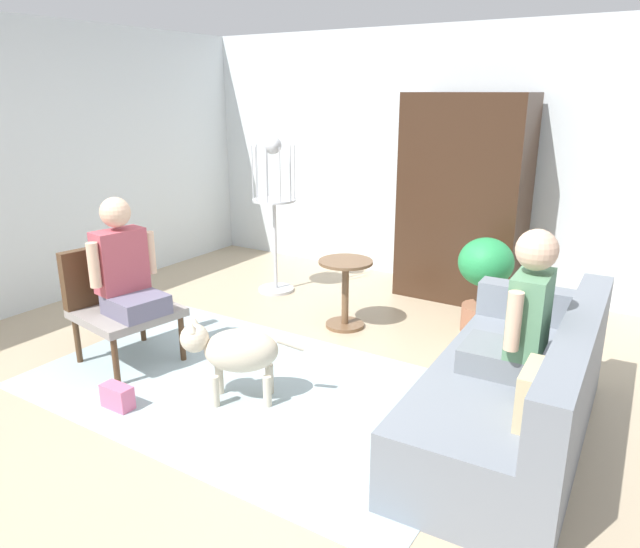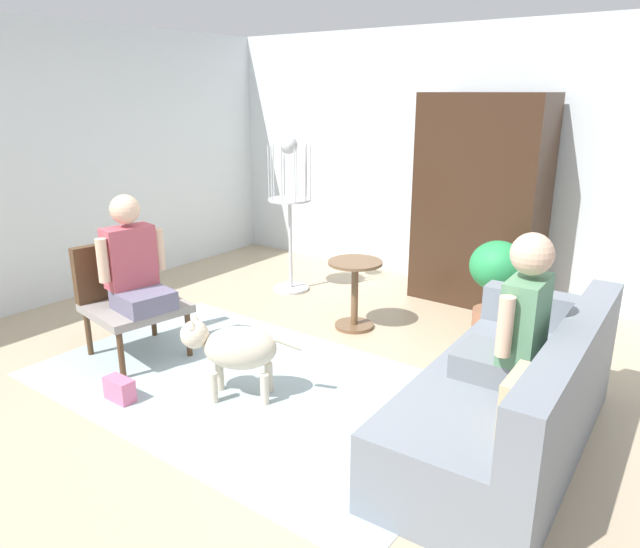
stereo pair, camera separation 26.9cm
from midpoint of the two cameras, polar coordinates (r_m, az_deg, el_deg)
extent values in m
plane|color=tan|center=(4.13, -2.44, -10.94)|extent=(6.86, 6.86, 0.00)
cube|color=silver|center=(6.21, 14.85, 10.62)|extent=(6.26, 0.12, 2.58)
cube|color=silver|center=(6.10, -22.68, 9.76)|extent=(0.12, 6.31, 2.58)
cube|color=#9EB2B7|center=(4.16, -4.81, -10.73)|extent=(3.06, 1.86, 0.01)
cube|color=slate|center=(3.60, 19.33, -12.62)|extent=(0.92, 1.96, 0.44)
cube|color=slate|center=(3.37, 25.39, -7.82)|extent=(0.27, 1.94, 0.36)
cube|color=slate|center=(4.24, 22.93, -3.33)|extent=(0.84, 0.22, 0.24)
cube|color=#C6B284|center=(2.97, 21.21, -11.53)|extent=(0.11, 0.32, 0.28)
cylinder|color=#4C331E|center=(4.59, -11.00, -5.76)|extent=(0.04, 0.04, 0.36)
cylinder|color=#4C331E|center=(4.35, -17.05, -7.57)|extent=(0.04, 0.04, 0.36)
cylinder|color=#4C331E|center=(5.03, -14.43, -3.90)|extent=(0.04, 0.04, 0.36)
cylinder|color=#4C331E|center=(4.81, -20.07, -5.42)|extent=(0.04, 0.04, 0.36)
cube|color=gray|center=(4.61, -15.85, -3.19)|extent=(0.75, 0.74, 0.06)
cube|color=#4C331E|center=(4.78, -17.72, 0.48)|extent=(0.19, 0.65, 0.43)
cube|color=slate|center=(3.48, 18.44, -8.17)|extent=(0.39, 0.37, 0.14)
cube|color=#598C66|center=(3.34, 21.48, -4.11)|extent=(0.20, 0.36, 0.45)
sphere|color=#DDB293|center=(3.23, 22.17, 1.78)|extent=(0.22, 0.22, 0.22)
cylinder|color=#DDB293|center=(3.14, 19.90, -4.84)|extent=(0.08, 0.08, 0.32)
cylinder|color=#DDB293|center=(3.54, 21.71, -2.55)|extent=(0.08, 0.08, 0.32)
cube|color=slate|center=(4.46, -15.09, -2.46)|extent=(0.44, 0.42, 0.14)
cube|color=#B24C59|center=(4.51, -16.38, 1.61)|extent=(0.24, 0.38, 0.45)
sphere|color=#DDB293|center=(4.43, -16.77, 6.01)|extent=(0.21, 0.21, 0.21)
cylinder|color=#DDB293|center=(4.57, -13.74, 2.32)|extent=(0.08, 0.08, 0.32)
cylinder|color=#DDB293|center=(4.38, -18.70, 1.23)|extent=(0.08, 0.08, 0.32)
cylinder|color=brown|center=(4.93, 5.00, 1.10)|extent=(0.46, 0.46, 0.02)
cylinder|color=brown|center=(5.02, 4.92, -2.16)|extent=(0.06, 0.06, 0.57)
cylinder|color=brown|center=(5.12, 4.84, -5.01)|extent=(0.33, 0.33, 0.03)
ellipsoid|color=beige|center=(3.87, -5.77, -7.18)|extent=(0.56, 0.50, 0.29)
sphere|color=beige|center=(3.89, -10.14, -5.82)|extent=(0.19, 0.19, 0.19)
cone|color=beige|center=(3.82, -10.38, -4.81)|extent=(0.06, 0.06, 0.06)
cone|color=beige|center=(3.90, -10.04, -4.30)|extent=(0.06, 0.06, 0.06)
cylinder|color=beige|center=(3.81, -1.00, -6.82)|extent=(0.17, 0.13, 0.10)
cylinder|color=beige|center=(3.93, -8.34, -10.90)|extent=(0.06, 0.06, 0.21)
cylinder|color=beige|center=(4.08, -7.82, -9.77)|extent=(0.06, 0.06, 0.21)
cylinder|color=beige|center=(3.88, -3.38, -11.17)|extent=(0.06, 0.06, 0.21)
cylinder|color=beige|center=(4.03, -3.06, -10.01)|extent=(0.06, 0.06, 0.21)
cylinder|color=silver|center=(6.04, -1.55, -1.41)|extent=(0.36, 0.36, 0.03)
cylinder|color=silver|center=(5.91, -1.58, 2.70)|extent=(0.04, 0.04, 0.93)
cylinder|color=silver|center=(5.81, -1.62, 7.21)|extent=(0.42, 0.42, 0.02)
cylinder|color=silver|center=(5.65, -0.01, 9.68)|extent=(0.01, 0.01, 0.52)
cylinder|color=silver|center=(5.76, 0.39, 9.84)|extent=(0.01, 0.01, 0.52)
cylinder|color=silver|center=(5.88, 0.01, 9.99)|extent=(0.01, 0.01, 0.52)
cylinder|color=silver|center=(5.96, -0.97, 10.08)|extent=(0.01, 0.01, 0.52)
cylinder|color=silver|center=(5.96, -2.18, 10.07)|extent=(0.01, 0.01, 0.52)
cylinder|color=silver|center=(5.89, -3.21, 9.98)|extent=(0.01, 0.01, 0.52)
cylinder|color=silver|center=(5.78, -3.67, 9.82)|extent=(0.01, 0.01, 0.52)
cylinder|color=silver|center=(5.66, -3.36, 9.67)|extent=(0.01, 0.01, 0.52)
cylinder|color=silver|center=(5.58, -2.37, 9.57)|extent=(0.01, 0.01, 0.52)
cylinder|color=silver|center=(5.58, -1.07, 9.58)|extent=(0.01, 0.01, 0.52)
sphere|color=silver|center=(5.74, -1.67, 12.39)|extent=(0.17, 0.17, 0.17)
cylinder|color=#996047|center=(5.12, 17.85, -4.58)|extent=(0.34, 0.34, 0.23)
cylinder|color=brown|center=(5.05, 18.07, -2.30)|extent=(0.03, 0.03, 0.20)
ellipsoid|color=#278E4A|center=(4.97, 18.37, 0.74)|extent=(0.45, 0.45, 0.40)
cube|color=#382316|center=(5.74, 16.62, 6.77)|extent=(1.14, 0.56, 1.95)
cube|color=#D8668C|center=(4.11, -17.08, -10.70)|extent=(0.21, 0.11, 0.16)
camera|label=1|loc=(0.13, -87.98, 0.63)|focal=32.99mm
camera|label=2|loc=(0.13, 92.02, -0.63)|focal=32.99mm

